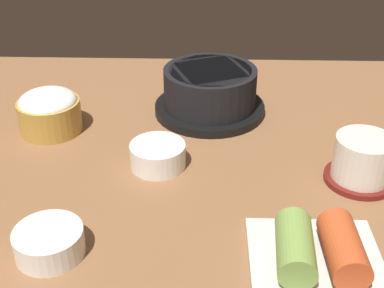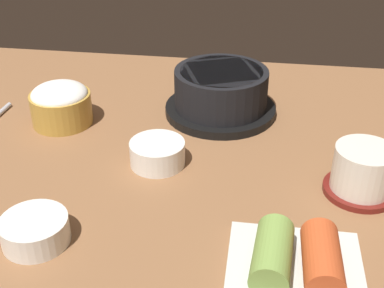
{
  "view_description": "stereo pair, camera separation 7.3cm",
  "coord_description": "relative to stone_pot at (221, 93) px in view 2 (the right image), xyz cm",
  "views": [
    {
      "loc": [
        3.92,
        -64.76,
        42.68
      ],
      "look_at": [
        2.0,
        -2.0,
        5.0
      ],
      "focal_mm": 48.25,
      "sensor_mm": 36.0,
      "label": 1
    },
    {
      "loc": [
        11.2,
        -64.12,
        42.68
      ],
      "look_at": [
        2.0,
        -2.0,
        5.0
      ],
      "focal_mm": 48.25,
      "sensor_mm": 36.0,
      "label": 2
    }
  ],
  "objects": [
    {
      "name": "tea_cup_with_saucer",
      "position": [
        20.46,
        -19.89,
        -0.55
      ],
      "size": [
        9.51,
        9.51,
        6.68
      ],
      "color": "maroon",
      "rests_on": "dining_table"
    },
    {
      "name": "stone_pot",
      "position": [
        0.0,
        0.0,
        0.0
      ],
      "size": [
        18.64,
        18.64,
        7.8
      ],
      "color": "black",
      "rests_on": "dining_table"
    },
    {
      "name": "banchan_cup_center",
      "position": [
        -7.33,
        -16.98,
        -1.99
      ],
      "size": [
        7.92,
        7.92,
        3.49
      ],
      "color": "white",
      "rests_on": "dining_table"
    },
    {
      "name": "side_bowl_near",
      "position": [
        -17.92,
        -35.3,
        -2.15
      ],
      "size": [
        7.87,
        7.87,
        3.19
      ],
      "color": "white",
      "rests_on": "dining_table"
    },
    {
      "name": "kimchi_plate",
      "position": [
        11.65,
        -36.88,
        -1.89
      ],
      "size": [
        14.53,
        14.53,
        5.09
      ],
      "color": "silver",
      "rests_on": "dining_table"
    },
    {
      "name": "rice_bowl",
      "position": [
        -25.28,
        -7.07,
        -0.37
      ],
      "size": [
        9.8,
        9.8,
        6.84
      ],
      "color": "#B78C38",
      "rests_on": "dining_table"
    },
    {
      "name": "dining_table",
      "position": [
        -4.52,
        -13.79,
        -4.86
      ],
      "size": [
        100.0,
        76.0,
        2.0
      ],
      "primitive_type": "cube",
      "color": "brown",
      "rests_on": "ground"
    }
  ]
}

